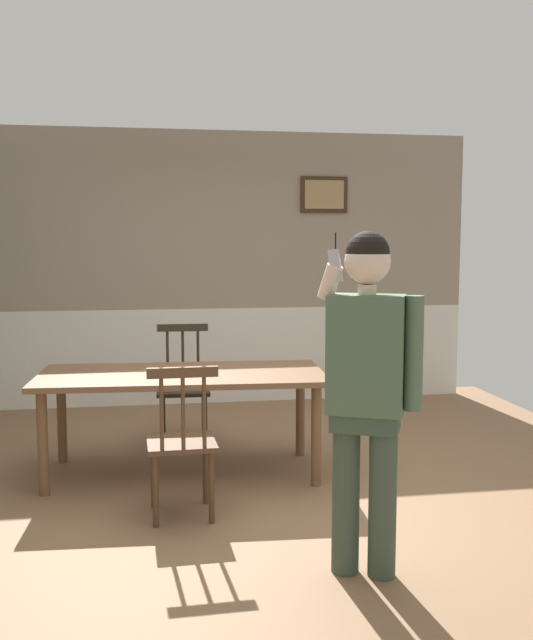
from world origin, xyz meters
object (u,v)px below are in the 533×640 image
object	(u,v)px
dining_table	(182,383)
chair_near_window	(183,386)
chair_by_doorway	(182,442)
person_figure	(367,381)

from	to	relation	value
dining_table	chair_near_window	bearing A→B (deg)	86.59
dining_table	chair_by_doorway	bearing A→B (deg)	-93.24
dining_table	chair_by_doorway	world-z (taller)	chair_by_doorway
chair_near_window	person_figure	distance (m)	2.77
chair_by_doorway	chair_near_window	bearing A→B (deg)	85.17
dining_table	chair_near_window	distance (m)	0.87
dining_table	person_figure	distance (m)	1.97
person_figure	chair_near_window	bearing A→B (deg)	-48.45
chair_by_doorway	person_figure	bearing A→B (deg)	-47.96
chair_near_window	dining_table	bearing A→B (deg)	89.18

